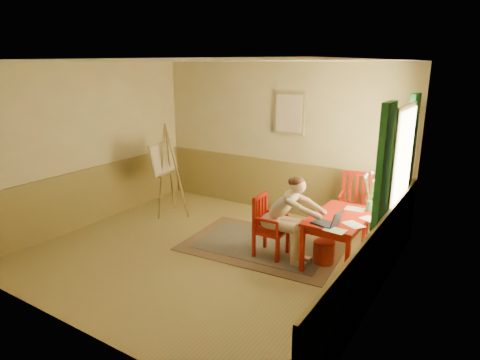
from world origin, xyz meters
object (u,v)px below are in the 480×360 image
Objects in this scene: table at (340,221)px; laptop at (328,222)px; figure at (286,214)px; easel at (165,161)px; chair_back at (354,205)px; chair_left at (268,226)px.

table is 0.46m from laptop.
easel is (-2.75, 0.53, 0.32)m from figure.
chair_back is 2.64× the size of laptop.
laptop reaches higher than chair_left.
chair_left reaches higher than table.
chair_back is at bearing 96.62° from table.
easel is (-3.41, 0.63, 0.26)m from laptop.
chair_left is 0.37m from figure.
chair_left is 2.30× the size of laptop.
figure is at bearing 170.93° from laptop.
table is at bearing 25.92° from figure.
easel is at bearing 169.46° from laptop.
laptop is at bearing -9.07° from figure.
easel reaches higher than chair_left.
chair_left is 1.62m from chair_back.
chair_back is at bearing 94.06° from laptop.
figure is at bearing -154.08° from table.
laptop is (0.11, -1.50, 0.23)m from chair_back.
figure is 3.18× the size of laptop.
chair_left is 2.58m from easel.
chair_back reaches higher than table.
laptop is at bearing -85.94° from chair_back.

